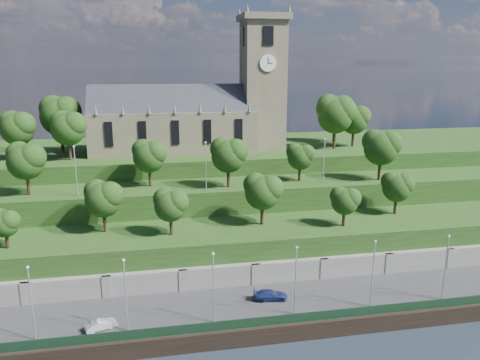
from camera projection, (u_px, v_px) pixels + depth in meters
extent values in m
plane|color=#1B222B|center=(234.00, 347.00, 54.15)|extent=(320.00, 320.00, 0.00)
cube|color=#2D2D30|center=(226.00, 313.00, 59.63)|extent=(160.00, 12.00, 2.00)
cube|color=black|center=(234.00, 339.00, 53.84)|extent=(160.00, 0.50, 2.20)
cube|color=#17341E|center=(233.00, 324.00, 54.10)|extent=(160.00, 0.10, 1.20)
cube|color=slate|center=(219.00, 281.00, 64.99)|extent=(160.00, 2.00, 5.00)
cube|color=slate|center=(27.00, 301.00, 59.73)|extent=(1.20, 0.60, 5.00)
cube|color=slate|center=(107.00, 294.00, 61.53)|extent=(1.20, 0.60, 5.00)
cube|color=slate|center=(184.00, 287.00, 63.33)|extent=(1.20, 0.60, 5.00)
cube|color=slate|center=(255.00, 281.00, 65.12)|extent=(1.20, 0.60, 5.00)
cube|color=slate|center=(324.00, 275.00, 66.92)|extent=(1.20, 0.60, 5.00)
cube|color=slate|center=(388.00, 270.00, 68.72)|extent=(1.20, 0.60, 5.00)
cube|color=slate|center=(449.00, 264.00, 70.51)|extent=(1.20, 0.60, 5.00)
cube|color=#1E3C14|center=(213.00, 255.00, 70.34)|extent=(160.00, 12.00, 8.00)
cube|color=#1E3C14|center=(205.00, 219.00, 80.35)|extent=(160.00, 10.00, 12.00)
cube|color=#1E3C14|center=(194.00, 181.00, 100.00)|extent=(160.00, 32.00, 15.00)
cube|color=brown|center=(174.00, 131.00, 92.68)|extent=(32.00, 12.00, 8.00)
cube|color=#25272D|center=(173.00, 110.00, 91.71)|extent=(32.00, 10.18, 10.18)
cone|color=brown|center=(96.00, 110.00, 83.26)|extent=(0.70, 0.70, 1.80)
cone|color=brown|center=(122.00, 109.00, 84.09)|extent=(0.70, 0.70, 1.80)
cone|color=brown|center=(149.00, 109.00, 84.93)|extent=(0.70, 0.70, 1.80)
cone|color=brown|center=(175.00, 109.00, 85.77)|extent=(0.70, 0.70, 1.80)
cone|color=brown|center=(200.00, 108.00, 86.61)|extent=(0.70, 0.70, 1.80)
cone|color=brown|center=(225.00, 108.00, 87.45)|extent=(0.70, 0.70, 1.80)
cone|color=brown|center=(249.00, 107.00, 88.29)|extent=(0.70, 0.70, 1.80)
cube|color=black|center=(109.00, 134.00, 84.61)|extent=(1.40, 0.25, 4.50)
cube|color=black|center=(143.00, 133.00, 85.68)|extent=(1.40, 0.25, 4.50)
cube|color=black|center=(175.00, 132.00, 86.76)|extent=(1.40, 0.25, 4.50)
cube|color=black|center=(208.00, 132.00, 87.84)|extent=(1.40, 0.25, 4.50)
cube|color=black|center=(239.00, 131.00, 88.92)|extent=(1.40, 0.25, 4.50)
cube|color=brown|center=(263.00, 86.00, 93.85)|extent=(8.00, 8.00, 25.00)
cube|color=brown|center=(263.00, 18.00, 90.67)|extent=(9.20, 9.20, 1.20)
cone|color=brown|center=(247.00, 8.00, 85.85)|extent=(0.80, 0.80, 1.60)
cone|color=brown|center=(239.00, 13.00, 93.48)|extent=(0.80, 0.80, 1.60)
cone|color=brown|center=(289.00, 9.00, 87.29)|extent=(0.80, 0.80, 1.60)
cone|color=brown|center=(278.00, 13.00, 94.91)|extent=(0.80, 0.80, 1.60)
cube|color=black|center=(268.00, 36.00, 87.66)|extent=(2.00, 0.25, 3.50)
cube|color=black|center=(259.00, 38.00, 95.44)|extent=(2.00, 0.25, 3.50)
cube|color=black|center=(243.00, 37.00, 90.81)|extent=(0.25, 2.00, 3.50)
cube|color=black|center=(283.00, 37.00, 92.28)|extent=(0.25, 2.00, 3.50)
cylinder|color=white|center=(268.00, 63.00, 88.83)|extent=(3.20, 0.30, 3.20)
cylinder|color=white|center=(283.00, 63.00, 93.50)|extent=(0.30, 3.20, 3.20)
cube|color=black|center=(268.00, 60.00, 88.54)|extent=(0.12, 0.05, 1.10)
cube|color=black|center=(270.00, 63.00, 88.73)|extent=(0.80, 0.05, 0.12)
cylinder|color=black|center=(7.00, 240.00, 62.17)|extent=(0.46, 0.46, 2.33)
sphere|color=#15330E|center=(5.00, 224.00, 61.63)|extent=(3.62, 3.62, 3.62)
sphere|color=#15330E|center=(10.00, 220.00, 61.28)|extent=(2.72, 2.72, 2.72)
sphere|color=#15330E|center=(0.00, 218.00, 61.77)|extent=(2.54, 2.54, 2.54)
cylinder|color=black|center=(105.00, 221.00, 68.07)|extent=(0.51, 0.51, 3.35)
sphere|color=#15330E|center=(103.00, 200.00, 67.28)|extent=(5.21, 5.21, 5.21)
sphere|color=#15330E|center=(110.00, 195.00, 66.78)|extent=(3.91, 3.91, 3.91)
sphere|color=#15330E|center=(97.00, 192.00, 67.49)|extent=(3.65, 3.65, 3.65)
cylinder|color=black|center=(171.00, 225.00, 66.95)|extent=(0.49, 0.49, 2.95)
sphere|color=#15330E|center=(170.00, 206.00, 66.26)|extent=(4.59, 4.59, 4.59)
sphere|color=#15330E|center=(177.00, 202.00, 65.82)|extent=(3.44, 3.44, 3.44)
sphere|color=#15330E|center=(164.00, 199.00, 66.44)|extent=(3.21, 3.21, 3.21)
cylinder|color=black|center=(262.00, 213.00, 71.29)|extent=(0.51, 0.51, 3.44)
sphere|color=#15330E|center=(262.00, 192.00, 70.49)|extent=(5.35, 5.35, 5.35)
sphere|color=#15330E|center=(270.00, 188.00, 69.98)|extent=(4.01, 4.01, 4.01)
sphere|color=#15330E|center=(255.00, 185.00, 70.70)|extent=(3.74, 3.74, 3.74)
cylinder|color=black|center=(344.00, 218.00, 70.69)|extent=(0.48, 0.48, 2.61)
sphere|color=#15330E|center=(345.00, 202.00, 70.08)|extent=(4.05, 4.05, 4.05)
sphere|color=#15330E|center=(351.00, 198.00, 69.69)|extent=(3.04, 3.04, 3.04)
sphere|color=#15330E|center=(339.00, 196.00, 70.24)|extent=(2.84, 2.84, 2.84)
cylinder|color=black|center=(395.00, 205.00, 76.37)|extent=(0.49, 0.49, 3.00)
sphere|color=#15330E|center=(397.00, 188.00, 75.66)|extent=(4.67, 4.67, 4.67)
sphere|color=#15330E|center=(404.00, 184.00, 75.22)|extent=(3.50, 3.50, 3.50)
sphere|color=#15330E|center=(391.00, 181.00, 75.85)|extent=(3.27, 3.27, 3.27)
cylinder|color=black|center=(28.00, 184.00, 72.55)|extent=(0.52, 0.52, 3.61)
sphere|color=#15330E|center=(26.00, 162.00, 71.71)|extent=(5.61, 5.61, 5.61)
sphere|color=#15330E|center=(32.00, 157.00, 71.17)|extent=(4.21, 4.21, 4.21)
sphere|color=#15330E|center=(19.00, 154.00, 71.93)|extent=(3.93, 3.93, 3.93)
cylinder|color=black|center=(150.00, 176.00, 77.82)|extent=(0.51, 0.51, 3.39)
sphere|color=#15330E|center=(149.00, 157.00, 77.03)|extent=(5.28, 5.28, 5.28)
sphere|color=#15330E|center=(155.00, 153.00, 76.52)|extent=(3.96, 3.96, 3.96)
sphere|color=#15330E|center=(143.00, 150.00, 77.23)|extent=(3.69, 3.69, 3.69)
cylinder|color=black|center=(228.00, 177.00, 77.24)|extent=(0.52, 0.52, 3.58)
sphere|color=#15330E|center=(228.00, 156.00, 76.40)|extent=(5.56, 5.56, 5.56)
sphere|color=#15330E|center=(236.00, 151.00, 75.86)|extent=(4.17, 4.17, 4.17)
sphere|color=#15330E|center=(222.00, 149.00, 76.62)|extent=(3.89, 3.89, 3.89)
cylinder|color=black|center=(300.00, 173.00, 81.55)|extent=(0.49, 0.49, 2.84)
sphere|color=#15330E|center=(300.00, 157.00, 80.89)|extent=(4.41, 4.41, 4.41)
sphere|color=#15330E|center=(306.00, 154.00, 80.47)|extent=(3.31, 3.31, 3.31)
sphere|color=#15330E|center=(295.00, 152.00, 81.06)|extent=(3.09, 3.09, 3.09)
cylinder|color=black|center=(379.00, 169.00, 82.04)|extent=(0.53, 0.53, 3.84)
sphere|color=#15330E|center=(381.00, 148.00, 81.14)|extent=(5.97, 5.97, 5.97)
sphere|color=#15330E|center=(389.00, 144.00, 80.57)|extent=(4.48, 4.48, 4.48)
sphere|color=#15330E|center=(374.00, 141.00, 81.37)|extent=(4.18, 4.18, 4.18)
cylinder|color=black|center=(20.00, 149.00, 84.36)|extent=(0.53, 0.53, 3.80)
sphere|color=#15330E|center=(17.00, 129.00, 83.47)|extent=(5.91, 5.91, 5.91)
sphere|color=#15330E|center=(23.00, 124.00, 82.90)|extent=(4.43, 4.43, 4.43)
sphere|color=#15330E|center=(11.00, 122.00, 83.70)|extent=(4.14, 4.14, 4.14)
cylinder|color=black|center=(62.00, 140.00, 91.09)|extent=(0.57, 0.57, 4.77)
sphere|color=#15330E|center=(60.00, 117.00, 89.98)|extent=(7.42, 7.42, 7.42)
sphere|color=#15330E|center=(67.00, 111.00, 89.27)|extent=(5.56, 5.56, 5.56)
sphere|color=#15330E|center=(53.00, 109.00, 90.27)|extent=(5.19, 5.19, 5.19)
cylinder|color=black|center=(70.00, 149.00, 84.05)|extent=(0.53, 0.53, 3.83)
sphere|color=#15330E|center=(68.00, 129.00, 83.16)|extent=(5.96, 5.96, 5.96)
sphere|color=#15330E|center=(74.00, 124.00, 82.58)|extent=(4.47, 4.47, 4.47)
sphere|color=#15330E|center=(62.00, 122.00, 83.39)|extent=(4.17, 4.17, 4.17)
cylinder|color=black|center=(334.00, 138.00, 95.06)|extent=(0.56, 0.56, 4.54)
sphere|color=#15330E|center=(335.00, 116.00, 93.99)|extent=(7.07, 7.07, 7.07)
sphere|color=#15330E|center=(344.00, 111.00, 93.32)|extent=(5.30, 5.30, 5.30)
sphere|color=#15330E|center=(328.00, 109.00, 94.27)|extent=(4.95, 4.95, 4.95)
cylinder|color=black|center=(334.00, 132.00, 103.25)|extent=(0.56, 0.56, 4.53)
sphere|color=#15330E|center=(335.00, 112.00, 102.19)|extent=(7.05, 7.05, 7.05)
sphere|color=#15330E|center=(342.00, 107.00, 101.51)|extent=(5.29, 5.29, 5.29)
sphere|color=#15330E|center=(328.00, 105.00, 102.46)|extent=(4.93, 4.93, 4.93)
cylinder|color=black|center=(353.00, 137.00, 97.95)|extent=(0.53, 0.53, 3.73)
sphere|color=#15330E|center=(354.00, 120.00, 97.08)|extent=(5.80, 5.80, 5.80)
sphere|color=#15330E|center=(361.00, 116.00, 96.53)|extent=(4.35, 4.35, 4.35)
sphere|color=#15330E|center=(348.00, 114.00, 97.31)|extent=(4.06, 4.06, 4.06)
cylinder|color=#B2B2B7|center=(32.00, 305.00, 51.05)|extent=(0.16, 0.16, 8.65)
sphere|color=silver|center=(27.00, 267.00, 49.97)|extent=(0.36, 0.36, 0.36)
cylinder|color=#B2B2B7|center=(126.00, 297.00, 52.85)|extent=(0.16, 0.16, 8.65)
sphere|color=silver|center=(123.00, 260.00, 51.77)|extent=(0.36, 0.36, 0.36)
cylinder|color=#B2B2B7|center=(213.00, 289.00, 54.64)|extent=(0.16, 0.16, 8.65)
sphere|color=silver|center=(213.00, 254.00, 53.57)|extent=(0.36, 0.36, 0.36)
cylinder|color=#B2B2B7|center=(296.00, 282.00, 56.44)|extent=(0.16, 0.16, 8.65)
sphere|color=silver|center=(297.00, 248.00, 55.36)|extent=(0.36, 0.36, 0.36)
cylinder|color=#B2B2B7|center=(373.00, 275.00, 58.24)|extent=(0.16, 0.16, 8.65)
sphere|color=silver|center=(375.00, 242.00, 57.16)|extent=(0.36, 0.36, 0.36)
cylinder|color=#B2B2B7|center=(445.00, 269.00, 60.04)|extent=(0.16, 0.16, 8.65)
sphere|color=silver|center=(449.00, 236.00, 58.96)|extent=(0.36, 0.36, 0.36)
cylinder|color=#B2B2B7|center=(76.00, 172.00, 71.51)|extent=(0.16, 0.16, 7.61)
sphere|color=silver|center=(74.00, 147.00, 70.56)|extent=(0.36, 0.36, 0.36)
cylinder|color=#B2B2B7|center=(206.00, 167.00, 75.11)|extent=(0.16, 0.16, 7.61)
sphere|color=silver|center=(205.00, 143.00, 74.15)|extent=(0.36, 0.36, 0.36)
cylinder|color=#B2B2B7|center=(324.00, 162.00, 78.70)|extent=(0.16, 0.16, 7.61)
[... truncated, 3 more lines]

